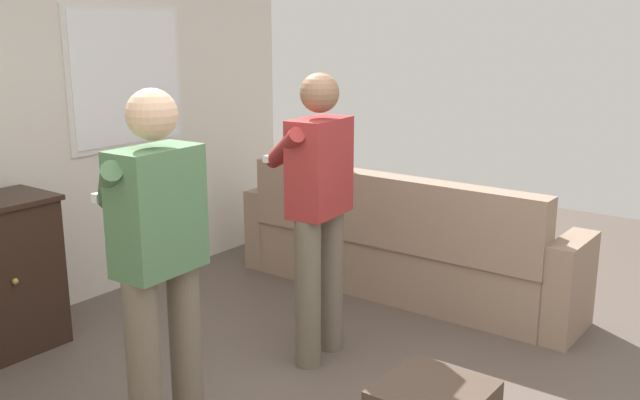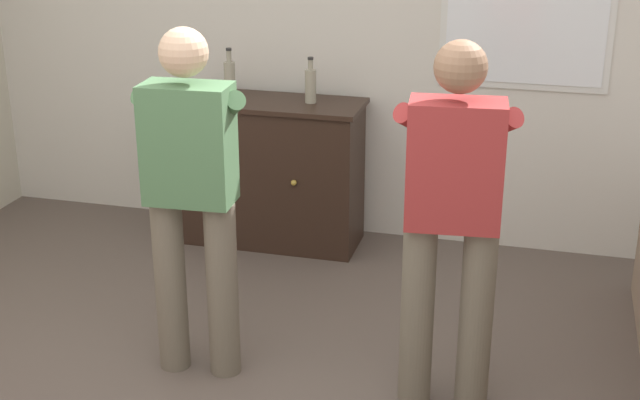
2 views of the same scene
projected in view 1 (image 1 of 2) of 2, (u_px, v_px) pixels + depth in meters
couch at (399, 249)px, 5.16m from camera, size 0.57×2.62×0.92m
person_standing_left at (158, 258)px, 3.13m from camera, size 0.56×0.49×1.68m
person_standing_right at (318, 204)px, 4.06m from camera, size 0.55×0.49×1.68m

